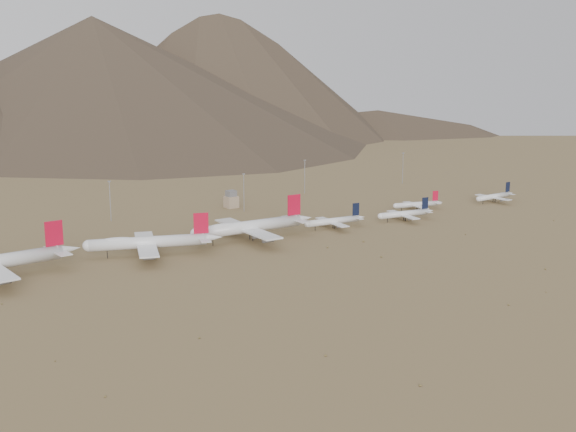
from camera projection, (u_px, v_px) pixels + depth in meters
ground at (301, 249)px, 383.59m from camera, size 3000.00×3000.00×0.00m
widebody_centre at (149, 242)px, 369.45m from camera, size 67.53×54.08×21.15m
widebody_east at (250, 226)px, 402.01m from camera, size 77.90×59.93×23.13m
narrowbody_a at (334, 221)px, 432.48m from camera, size 42.44×30.80×14.05m
narrowbody_b at (405, 214)px, 453.96m from camera, size 41.11×30.07×13.70m
narrowbody_c at (418, 204)px, 486.62m from camera, size 36.62×27.16×12.44m
narrowbody_d at (495, 196)px, 514.72m from camera, size 40.12×28.62×13.24m
control_tower at (231, 200)px, 494.96m from camera, size 8.00×8.00×12.00m
mast_west at (110, 199)px, 450.29m from camera, size 2.00×0.60×25.70m
mast_centre at (244, 191)px, 480.25m from camera, size 2.00×0.60×25.70m
mast_east at (305, 175)px, 549.37m from camera, size 2.00×0.60×25.70m
mast_far_east at (403, 166)px, 593.81m from camera, size 2.00×0.60×25.70m
desert_scrub at (402, 294)px, 308.39m from camera, size 449.87×175.88×0.81m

